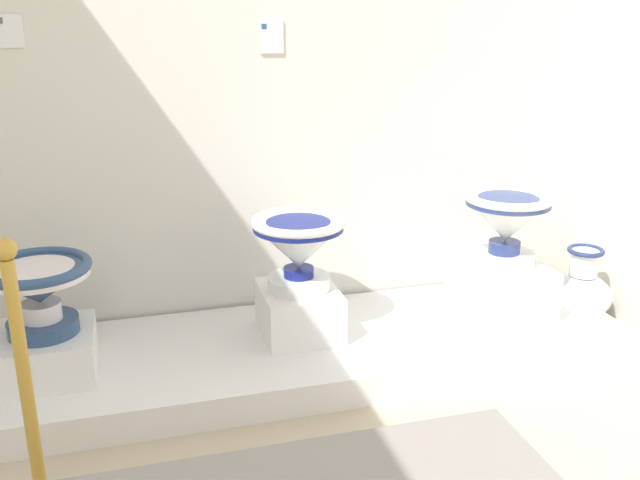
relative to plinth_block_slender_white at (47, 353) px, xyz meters
name	(u,v)px	position (x,y,z in m)	size (l,w,h in m)	color
wall_back	(267,14)	(1.03, 0.51, 1.29)	(3.63, 0.06, 3.03)	silver
display_platform	(296,352)	(1.03, 0.04, -0.16)	(3.03, 0.84, 0.13)	white
plinth_block_slender_white	(47,353)	(0.00, 0.00, 0.00)	(0.37, 0.39, 0.18)	white
antique_toilet_slender_white	(38,286)	(0.00, 0.00, 0.29)	(0.42, 0.42, 0.30)	navy
plinth_block_tall_cobalt	(299,311)	(1.06, 0.08, 0.02)	(0.33, 0.38, 0.22)	white
antique_toilet_tall_cobalt	(298,243)	(1.06, 0.08, 0.34)	(0.41, 0.41, 0.33)	white
plinth_block_pale_glazed	(501,289)	(2.04, 0.04, 0.03)	(0.40, 0.40, 0.25)	white
antique_toilet_pale_glazed	(507,219)	(2.04, 0.04, 0.38)	(0.40, 0.40, 0.35)	white
info_placard_first	(10,31)	(-0.04, 0.47, 1.23)	(0.10, 0.01, 0.13)	white
info_placard_second	(271,36)	(1.04, 0.47, 1.19)	(0.11, 0.01, 0.14)	white
decorative_vase_spare	(581,292)	(2.55, 0.11, -0.06)	(0.31, 0.31, 0.40)	navy
stanchion_post_near_left	(34,441)	(0.03, -0.75, 0.08)	(0.23, 0.23, 0.94)	gold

